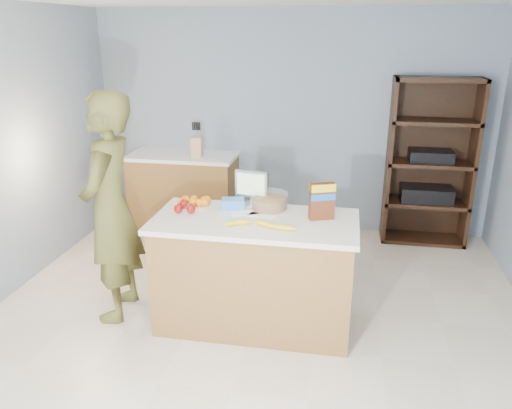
% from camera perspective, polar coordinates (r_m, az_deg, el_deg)
% --- Properties ---
extents(floor, '(4.50, 5.00, 0.02)m').
position_cam_1_polar(floor, '(3.95, -0.95, -15.54)').
color(floor, beige).
rests_on(floor, ground).
extents(walls, '(4.52, 5.02, 2.51)m').
position_cam_1_polar(walls, '(3.29, -1.11, 8.74)').
color(walls, gray).
rests_on(walls, ground).
extents(counter_peninsula, '(1.56, 0.76, 0.90)m').
position_cam_1_polar(counter_peninsula, '(3.98, -0.13, -8.19)').
color(counter_peninsula, brown).
rests_on(counter_peninsula, ground).
extents(back_cabinet, '(1.24, 0.62, 0.90)m').
position_cam_1_polar(back_cabinet, '(5.96, -8.17, 1.52)').
color(back_cabinet, brown).
rests_on(back_cabinet, ground).
extents(shelving_unit, '(0.90, 0.40, 1.80)m').
position_cam_1_polar(shelving_unit, '(5.77, 19.13, 4.29)').
color(shelving_unit, black).
rests_on(shelving_unit, ground).
extents(person, '(0.51, 0.72, 1.84)m').
position_cam_1_polar(person, '(4.10, -16.29, -0.48)').
color(person, '#4D4C20').
rests_on(person, ground).
extents(knife_block, '(0.12, 0.10, 0.31)m').
position_cam_1_polar(knife_block, '(5.69, -6.76, 6.64)').
color(knife_block, tan).
rests_on(knife_block, back_cabinet).
extents(envelopes, '(0.38, 0.23, 0.00)m').
position_cam_1_polar(envelopes, '(3.88, -0.26, -1.14)').
color(envelopes, white).
rests_on(envelopes, counter_peninsula).
extents(bananas, '(0.54, 0.15, 0.04)m').
position_cam_1_polar(bananas, '(3.63, -0.03, -2.25)').
color(bananas, yellow).
rests_on(bananas, counter_peninsula).
extents(apples, '(0.17, 0.18, 0.07)m').
position_cam_1_polar(apples, '(3.97, -8.23, -0.32)').
color(apples, maroon).
rests_on(apples, counter_peninsula).
extents(oranges, '(0.26, 0.16, 0.07)m').
position_cam_1_polar(oranges, '(4.11, -6.86, 0.40)').
color(oranges, orange).
rests_on(oranges, counter_peninsula).
extents(blue_carton, '(0.20, 0.16, 0.08)m').
position_cam_1_polar(blue_carton, '(4.00, -2.64, 0.10)').
color(blue_carton, blue).
rests_on(blue_carton, counter_peninsula).
extents(salad_bowl, '(0.30, 0.30, 0.13)m').
position_cam_1_polar(salad_bowl, '(3.99, 1.52, 0.31)').
color(salad_bowl, '#267219').
rests_on(salad_bowl, counter_peninsula).
extents(tv, '(0.28, 0.12, 0.28)m').
position_cam_1_polar(tv, '(4.06, -0.52, 2.18)').
color(tv, silver).
rests_on(tv, counter_peninsula).
extents(cereal_box, '(0.20, 0.13, 0.28)m').
position_cam_1_polar(cereal_box, '(3.76, 7.55, 0.69)').
color(cereal_box, '#592B14').
rests_on(cereal_box, counter_peninsula).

